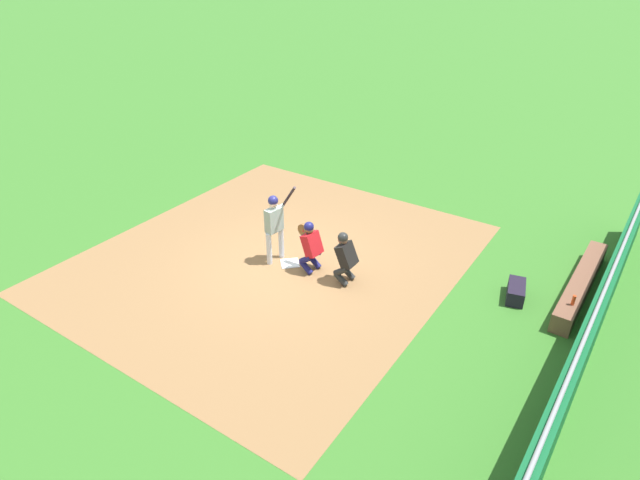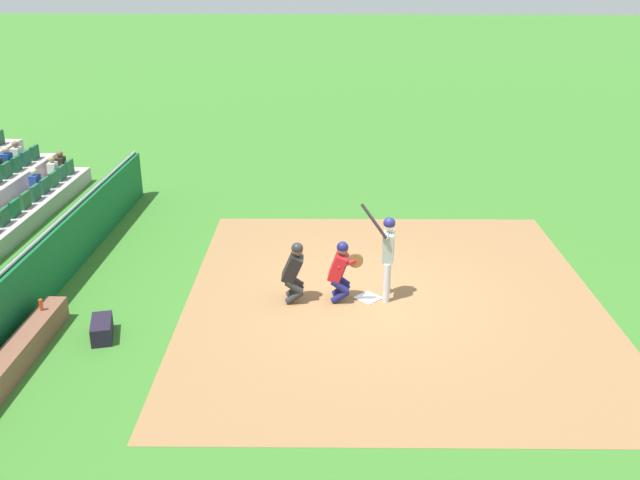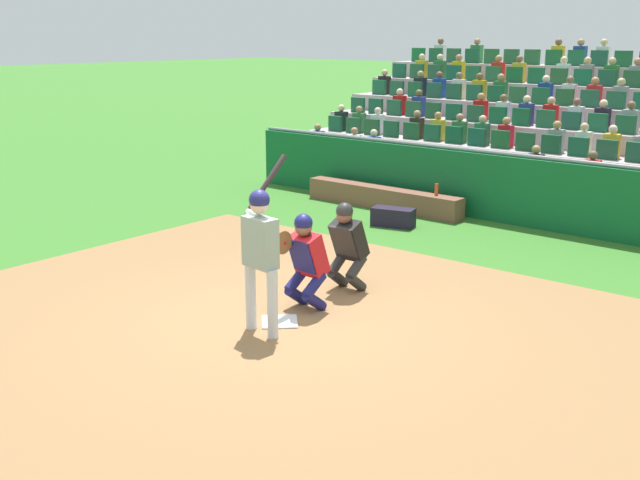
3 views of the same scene
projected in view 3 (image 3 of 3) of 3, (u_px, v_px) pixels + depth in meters
ground_plane at (280, 323)px, 9.44m from camera, size 160.00×160.00×0.00m
infield_dirt_patch at (251, 334)px, 9.07m from camera, size 9.71×8.71×0.01m
home_plate_marker at (280, 321)px, 9.44m from camera, size 0.62×0.62×0.02m
batter_at_plate at (260, 245)px, 8.84m from camera, size 0.59×0.73×2.10m
catcher_crouching at (305, 256)px, 9.72m from camera, size 0.48×0.72×1.30m
home_plate_umpire at (347, 242)px, 10.45m from camera, size 0.47×0.47×1.29m
dugout_wall at (523, 191)px, 14.13m from camera, size 13.22×0.24×1.35m
dugout_bench at (382, 198)px, 15.61m from camera, size 3.65×0.40×0.44m
water_bottle_on_bench at (436, 189)px, 14.78m from camera, size 0.07×0.07×0.22m
equipment_duffel_bag at (393, 217)px, 14.15m from camera, size 0.85×0.55×0.35m
bleacher_stand at (631, 141)px, 18.23m from camera, size 15.89×6.04×3.37m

